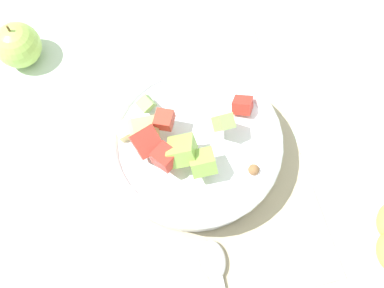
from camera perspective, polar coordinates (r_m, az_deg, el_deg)
The scene contains 4 objects.
ground_plane at distance 0.75m, azimuth 0.21°, elevation -1.61°, with size 2.40×2.40×0.00m, color silver.
placemat at distance 0.74m, azimuth 0.21°, elevation -1.53°, with size 0.47×0.33×0.01m, color tan.
salad_bowl at distance 0.70m, azimuth -0.10°, elevation -0.26°, with size 0.26×0.26×0.12m.
whole_apple at distance 0.85m, azimuth -20.39°, elevation 11.20°, with size 0.08×0.08×0.09m.
Camera 1 is at (0.26, -0.07, 0.69)m, focal length 43.90 mm.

